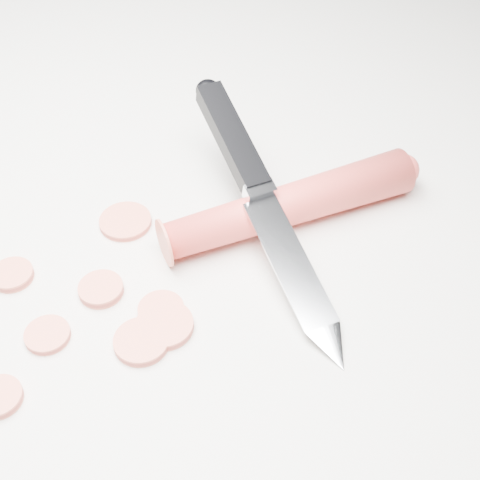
% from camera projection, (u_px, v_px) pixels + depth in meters
% --- Properties ---
extents(ground, '(2.40, 2.40, 0.00)m').
position_uv_depth(ground, '(154.00, 257.00, 0.51)').
color(ground, silver).
rests_on(ground, ground).
extents(carrot, '(0.16, 0.17, 0.03)m').
position_uv_depth(carrot, '(290.00, 205.00, 0.52)').
color(carrot, red).
rests_on(carrot, ground).
extents(carrot_slice_0, '(0.03, 0.03, 0.01)m').
position_uv_depth(carrot_slice_0, '(12.00, 275.00, 0.49)').
color(carrot_slice_0, '#ED694E').
rests_on(carrot_slice_0, ground).
extents(carrot_slice_1, '(0.03, 0.03, 0.01)m').
position_uv_depth(carrot_slice_1, '(101.00, 289.00, 0.48)').
color(carrot_slice_1, '#ED694E').
rests_on(carrot_slice_1, ground).
extents(carrot_slice_2, '(0.03, 0.03, 0.01)m').
position_uv_depth(carrot_slice_2, '(161.00, 310.00, 0.47)').
color(carrot_slice_2, '#ED694E').
rests_on(carrot_slice_2, ground).
extents(carrot_slice_3, '(0.04, 0.04, 0.01)m').
position_uv_depth(carrot_slice_3, '(141.00, 342.00, 0.45)').
color(carrot_slice_3, '#ED694E').
rests_on(carrot_slice_3, ground).
extents(carrot_slice_4, '(0.04, 0.04, 0.01)m').
position_uv_depth(carrot_slice_4, '(165.00, 325.00, 0.46)').
color(carrot_slice_4, '#ED694E').
rests_on(carrot_slice_4, ground).
extents(carrot_slice_5, '(0.04, 0.04, 0.01)m').
position_uv_depth(carrot_slice_5, '(125.00, 221.00, 0.53)').
color(carrot_slice_5, '#ED694E').
rests_on(carrot_slice_5, ground).
extents(carrot_slice_6, '(0.03, 0.03, 0.01)m').
position_uv_depth(carrot_slice_6, '(47.00, 335.00, 0.45)').
color(carrot_slice_6, '#ED694E').
rests_on(carrot_slice_6, ground).
extents(kitchen_knife, '(0.21, 0.19, 0.08)m').
position_uv_depth(kitchen_knife, '(268.00, 205.00, 0.49)').
color(kitchen_knife, silver).
rests_on(kitchen_knife, ground).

